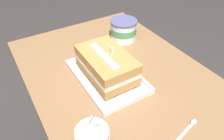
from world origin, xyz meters
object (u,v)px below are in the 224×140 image
at_px(foil_tray, 107,77).
at_px(ice_cream_tub, 123,30).
at_px(serving_spoon_near_tray, 189,128).
at_px(bowl_stack, 92,137).
at_px(birthday_cake, 107,64).

relative_size(foil_tray, ice_cream_tub, 2.54).
distance_m(ice_cream_tub, serving_spoon_near_tray, 0.63).
xyz_separation_m(bowl_stack, ice_cream_tub, (-0.50, 0.45, 0.02)).
bearing_deg(serving_spoon_near_tray, bowl_stack, -110.98).
relative_size(birthday_cake, bowl_stack, 2.43).
distance_m(bowl_stack, serving_spoon_near_tray, 0.33).
bearing_deg(birthday_cake, serving_spoon_near_tray, 16.23).
height_order(bowl_stack, ice_cream_tub, ice_cream_tub).
height_order(birthday_cake, serving_spoon_near_tray, birthday_cake).
distance_m(foil_tray, birthday_cake, 0.07).
bearing_deg(foil_tray, serving_spoon_near_tray, 16.23).
distance_m(birthday_cake, ice_cream_tub, 0.34).
bearing_deg(birthday_cake, foil_tray, 90.00).
relative_size(ice_cream_tub, serving_spoon_near_tray, 0.93).
bearing_deg(serving_spoon_near_tray, ice_cream_tub, 167.69).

